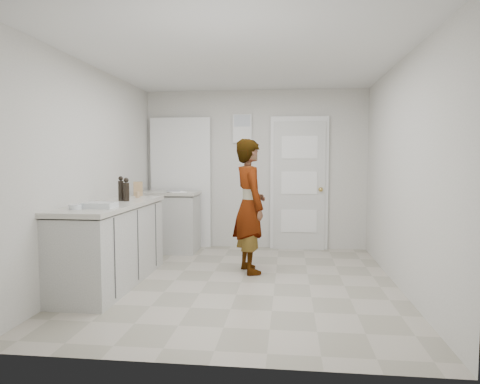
# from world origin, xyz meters

# --- Properties ---
(ground) EXTENTS (4.00, 4.00, 0.00)m
(ground) POSITION_xyz_m (0.00, 0.00, 0.00)
(ground) COLOR gray
(ground) RESTS_ON ground
(room_shell) EXTENTS (4.00, 4.00, 4.00)m
(room_shell) POSITION_xyz_m (-0.17, 1.95, 1.02)
(room_shell) COLOR beige
(room_shell) RESTS_ON ground
(main_counter) EXTENTS (0.64, 1.96, 0.93)m
(main_counter) POSITION_xyz_m (-1.45, -0.20, 0.43)
(main_counter) COLOR silver
(main_counter) RESTS_ON ground
(side_counter) EXTENTS (0.84, 0.61, 0.93)m
(side_counter) POSITION_xyz_m (-1.25, 1.55, 0.43)
(side_counter) COLOR silver
(side_counter) RESTS_ON ground
(person) EXTENTS (0.61, 0.72, 1.66)m
(person) POSITION_xyz_m (0.05, 0.49, 0.83)
(person) COLOR silver
(person) RESTS_ON ground
(cake_mix_box) EXTENTS (0.13, 0.10, 0.19)m
(cake_mix_box) POSITION_xyz_m (-1.46, 0.70, 1.02)
(cake_mix_box) COLOR #A47D52
(cake_mix_box) RESTS_ON main_counter
(spice_jar) EXTENTS (0.05, 0.05, 0.08)m
(spice_jar) POSITION_xyz_m (-1.38, 0.45, 0.96)
(spice_jar) COLOR tan
(spice_jar) RESTS_ON main_counter
(oil_cruet_a) EXTENTS (0.07, 0.07, 0.28)m
(oil_cruet_a) POSITION_xyz_m (-1.35, 0.00, 1.06)
(oil_cruet_a) COLOR black
(oil_cruet_a) RESTS_ON main_counter
(oil_cruet_b) EXTENTS (0.06, 0.06, 0.29)m
(oil_cruet_b) POSITION_xyz_m (-1.44, 0.05, 1.06)
(oil_cruet_b) COLOR black
(oil_cruet_b) RESTS_ON main_counter
(baking_dish) EXTENTS (0.32, 0.23, 0.06)m
(baking_dish) POSITION_xyz_m (-1.36, -0.69, 0.95)
(baking_dish) COLOR silver
(baking_dish) RESTS_ON main_counter
(egg_bowl) EXTENTS (0.12, 0.12, 0.05)m
(egg_bowl) POSITION_xyz_m (-1.54, -0.84, 0.95)
(egg_bowl) COLOR silver
(egg_bowl) RESTS_ON main_counter
(papers) EXTENTS (0.35, 0.37, 0.01)m
(papers) POSITION_xyz_m (-1.13, 1.43, 0.93)
(papers) COLOR white
(papers) RESTS_ON side_counter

